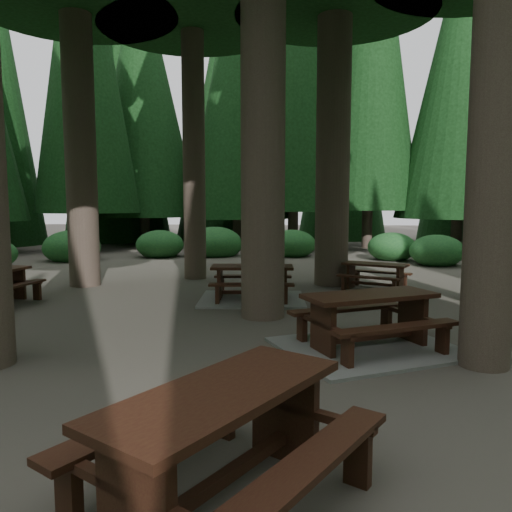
# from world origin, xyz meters

# --- Properties ---
(ground) EXTENTS (80.00, 80.00, 0.00)m
(ground) POSITION_xyz_m (0.00, 0.00, 0.00)
(ground) COLOR #4A453C
(ground) RESTS_ON ground
(picnic_table_a) EXTENTS (3.21, 3.01, 0.86)m
(picnic_table_a) POSITION_xyz_m (2.55, -1.87, 0.31)
(picnic_table_a) COLOR gray
(picnic_table_a) RESTS_ON ground
(picnic_table_c) EXTENTS (2.46, 2.08, 0.80)m
(picnic_table_c) POSITION_xyz_m (0.46, 1.80, 0.27)
(picnic_table_c) COLOR gray
(picnic_table_c) RESTS_ON ground
(picnic_table_d) EXTENTS (1.98, 1.83, 0.69)m
(picnic_table_d) POSITION_xyz_m (3.45, 3.37, 0.45)
(picnic_table_d) COLOR #33140F
(picnic_table_d) RESTS_ON ground
(picnic_table_e) EXTENTS (2.49, 2.62, 0.89)m
(picnic_table_e) POSITION_xyz_m (0.91, -5.90, 0.59)
(picnic_table_e) COLOR #33140F
(picnic_table_e) RESTS_ON ground
(shrub_ring) EXTENTS (23.86, 24.64, 1.49)m
(shrub_ring) POSITION_xyz_m (0.70, 0.75, 0.40)
(shrub_ring) COLOR #1D542A
(shrub_ring) RESTS_ON ground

